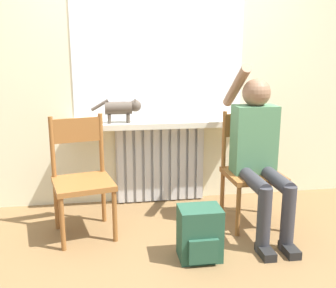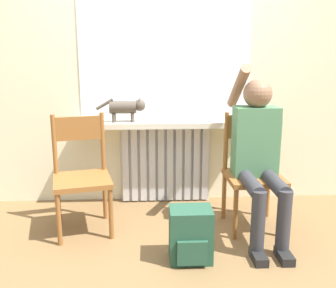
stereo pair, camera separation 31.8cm
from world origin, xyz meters
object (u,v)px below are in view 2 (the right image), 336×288
cat (127,107)px  person (259,150)px  backpack (191,235)px  chair_right (253,171)px  chair_left (81,174)px

cat → person: bearing=-30.7°
person → backpack: size_ratio=3.54×
chair_right → person: person is taller
chair_right → chair_left: bearing=178.1°
chair_right → cat: bearing=153.0°
backpack → cat: bearing=114.8°
person → backpack: bearing=-144.3°
chair_left → cat: bearing=41.3°
person → backpack: person is taller
cat → backpack: cat is taller
backpack → person: bearing=35.7°
cat → chair_right: bearing=-25.0°
chair_left → backpack: chair_left is taller
chair_left → person: size_ratio=0.70×
person → cat: bearing=149.3°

